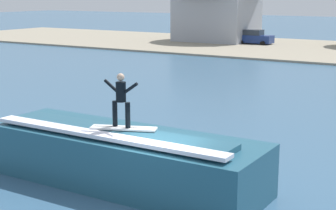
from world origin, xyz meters
TOP-DOWN VIEW (x-y plane):
  - ground_plane at (0.00, 0.00)m, footprint 260.00×260.00m
  - wave_crest at (-1.79, 0.72)m, footprint 9.52×3.01m
  - surfboard at (-1.57, 0.57)m, footprint 2.12×1.21m
  - surfer at (-1.64, 0.55)m, footprint 1.29×0.32m
  - car_near_shore at (-16.30, 46.46)m, footprint 4.25×2.13m
  - house_with_chimney at (-21.97, 47.85)m, footprint 11.18×11.18m

SIDE VIEW (x-z plane):
  - ground_plane at x=0.00m, z-range 0.00..0.00m
  - wave_crest at x=-1.79m, z-range -0.06..1.84m
  - car_near_shore at x=-16.30m, z-range 0.02..1.88m
  - surfboard at x=-1.57m, z-range 1.89..1.95m
  - surfer at x=-1.64m, z-range 2.06..3.77m
  - house_with_chimney at x=-21.97m, z-range 0.44..9.13m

